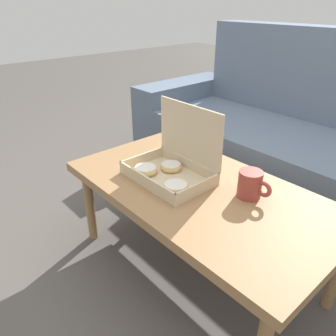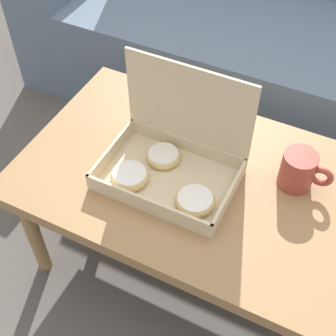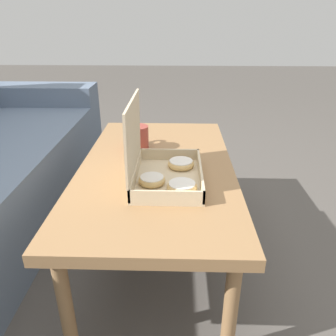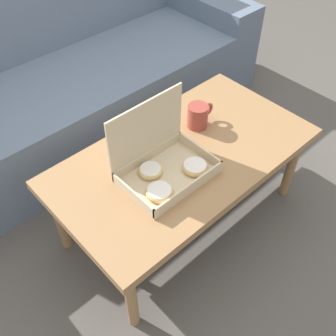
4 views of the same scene
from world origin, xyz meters
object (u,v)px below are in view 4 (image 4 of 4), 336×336
Objects in this scene: coffee_table at (184,161)px; coffee_mug at (198,116)px; couch at (63,81)px; pastry_box at (164,165)px.

coffee_table is 0.22m from coffee_mug.
couch is 0.90m from coffee_mug.
couch reaches higher than pastry_box.
couch is at bearing 81.97° from pastry_box.
couch is 6.54× the size of pastry_box.
pastry_box is 0.34m from coffee_mug.
coffee_mug is (0.17, -0.87, 0.17)m from couch.
coffee_table is at bearing -90.00° from couch.
coffee_table is (0.00, -0.96, 0.07)m from couch.
couch is 16.87× the size of coffee_mug.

